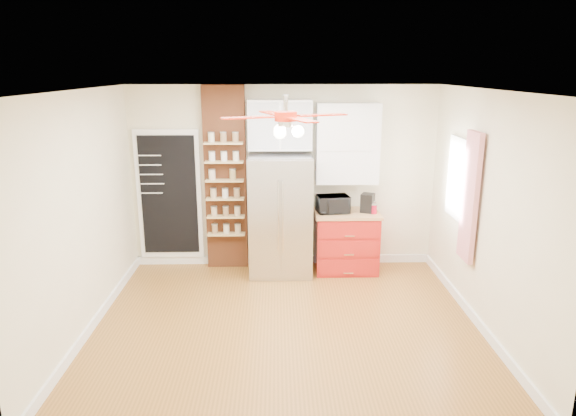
{
  "coord_description": "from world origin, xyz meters",
  "views": [
    {
      "loc": [
        -0.1,
        -5.47,
        2.92
      ],
      "look_at": [
        0.04,
        0.9,
        1.18
      ],
      "focal_mm": 32.0,
      "sensor_mm": 36.0,
      "label": 1
    }
  ],
  "objects_px": {
    "toaster_oven": "(333,204)",
    "canister_left": "(374,209)",
    "fridge": "(280,215)",
    "coffee_maker": "(368,203)",
    "red_cabinet": "(346,241)",
    "ceiling_fan": "(286,117)",
    "pantry_jar_oats": "(212,175)"
  },
  "relations": [
    {
      "from": "pantry_jar_oats",
      "to": "coffee_maker",
      "type": "bearing_deg",
      "value": -2.36
    },
    {
      "from": "coffee_maker",
      "to": "canister_left",
      "type": "relative_size",
      "value": 2.08
    },
    {
      "from": "ceiling_fan",
      "to": "coffee_maker",
      "type": "bearing_deg",
      "value": 54.23
    },
    {
      "from": "toaster_oven",
      "to": "fridge",
      "type": "bearing_deg",
      "value": 173.62
    },
    {
      "from": "fridge",
      "to": "red_cabinet",
      "type": "bearing_deg",
      "value": 2.95
    },
    {
      "from": "fridge",
      "to": "red_cabinet",
      "type": "relative_size",
      "value": 1.86
    },
    {
      "from": "toaster_oven",
      "to": "red_cabinet",
      "type": "bearing_deg",
      "value": -7.23
    },
    {
      "from": "fridge",
      "to": "pantry_jar_oats",
      "type": "relative_size",
      "value": 12.55
    },
    {
      "from": "ceiling_fan",
      "to": "fridge",
      "type": "bearing_deg",
      "value": 91.76
    },
    {
      "from": "fridge",
      "to": "ceiling_fan",
      "type": "distance_m",
      "value": 2.25
    },
    {
      "from": "red_cabinet",
      "to": "coffee_maker",
      "type": "relative_size",
      "value": 3.46
    },
    {
      "from": "coffee_maker",
      "to": "ceiling_fan",
      "type": "bearing_deg",
      "value": -102.22
    },
    {
      "from": "fridge",
      "to": "coffee_maker",
      "type": "xyz_separation_m",
      "value": [
        1.26,
        0.05,
        0.16
      ]
    },
    {
      "from": "ceiling_fan",
      "to": "coffee_maker",
      "type": "xyz_separation_m",
      "value": [
        1.21,
        1.68,
        -1.39
      ]
    },
    {
      "from": "ceiling_fan",
      "to": "pantry_jar_oats",
      "type": "relative_size",
      "value": 10.04
    },
    {
      "from": "fridge",
      "to": "coffee_maker",
      "type": "relative_size",
      "value": 6.43
    },
    {
      "from": "fridge",
      "to": "coffee_maker",
      "type": "bearing_deg",
      "value": 2.49
    },
    {
      "from": "toaster_oven",
      "to": "pantry_jar_oats",
      "type": "height_order",
      "value": "pantry_jar_oats"
    },
    {
      "from": "red_cabinet",
      "to": "ceiling_fan",
      "type": "bearing_deg",
      "value": -118.71
    },
    {
      "from": "red_cabinet",
      "to": "toaster_oven",
      "type": "height_order",
      "value": "toaster_oven"
    },
    {
      "from": "ceiling_fan",
      "to": "toaster_oven",
      "type": "distance_m",
      "value": 2.29
    },
    {
      "from": "fridge",
      "to": "canister_left",
      "type": "height_order",
      "value": "fridge"
    },
    {
      "from": "red_cabinet",
      "to": "coffee_maker",
      "type": "height_order",
      "value": "coffee_maker"
    },
    {
      "from": "ceiling_fan",
      "to": "coffee_maker",
      "type": "distance_m",
      "value": 2.5
    },
    {
      "from": "fridge",
      "to": "toaster_oven",
      "type": "bearing_deg",
      "value": 3.14
    },
    {
      "from": "canister_left",
      "to": "red_cabinet",
      "type": "bearing_deg",
      "value": 166.58
    },
    {
      "from": "fridge",
      "to": "canister_left",
      "type": "xyz_separation_m",
      "value": [
        1.34,
        -0.04,
        0.09
      ]
    },
    {
      "from": "red_cabinet",
      "to": "pantry_jar_oats",
      "type": "height_order",
      "value": "pantry_jar_oats"
    },
    {
      "from": "ceiling_fan",
      "to": "canister_left",
      "type": "height_order",
      "value": "ceiling_fan"
    },
    {
      "from": "ceiling_fan",
      "to": "canister_left",
      "type": "relative_size",
      "value": 10.69
    },
    {
      "from": "toaster_oven",
      "to": "canister_left",
      "type": "distance_m",
      "value": 0.59
    },
    {
      "from": "coffee_maker",
      "to": "pantry_jar_oats",
      "type": "bearing_deg",
      "value": -158.81
    }
  ]
}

